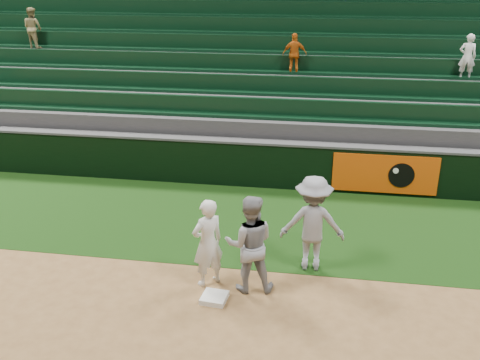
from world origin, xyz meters
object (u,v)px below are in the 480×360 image
at_px(first_base, 214,298).
at_px(baserunner, 250,244).
at_px(base_coach, 313,223).
at_px(first_baseman, 208,243).

distance_m(first_base, baserunner, 1.13).
xyz_separation_m(baserunner, base_coach, (1.07, 0.90, 0.04)).
xyz_separation_m(first_base, base_coach, (1.62, 1.38, 0.90)).
bearing_deg(baserunner, first_base, 31.23).
bearing_deg(base_coach, first_base, 37.34).
relative_size(first_base, first_baseman, 0.25).
relative_size(first_base, base_coach, 0.23).
bearing_deg(first_baseman, base_coach, 162.27).
bearing_deg(first_baseman, baserunner, 133.95).
bearing_deg(base_coach, first_baseman, 22.14).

